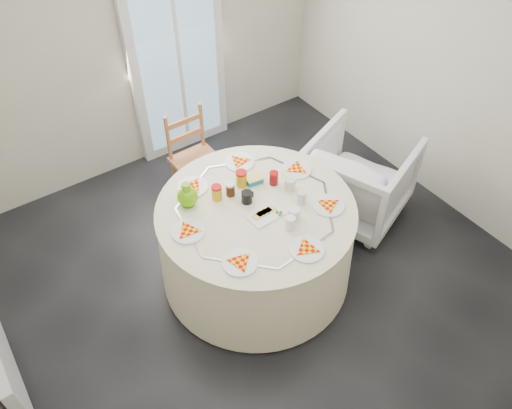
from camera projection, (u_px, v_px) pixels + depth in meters
floor at (259, 275)px, 4.21m from camera, size 4.00×4.00×0.00m
wall_back at (132, 40)px, 4.47m from camera, size 4.00×0.02×2.60m
wall_right at (457, 68)px, 4.12m from camera, size 0.02×4.00×2.60m
glass_door at (177, 55)px, 4.78m from camera, size 1.00×0.08×2.10m
radiator at (0, 354)px, 3.27m from camera, size 0.07×1.00×0.55m
table at (256, 243)px, 3.97m from camera, size 1.55×1.55×0.79m
wooden_chair at (197, 159)px, 4.57m from camera, size 0.42×0.41×0.92m
armchair at (358, 178)px, 4.50m from camera, size 1.04×1.07×0.87m
place_settings at (256, 207)px, 3.70m from camera, size 1.56×1.56×0.02m
jar_cluster at (245, 186)px, 3.79m from camera, size 0.55×0.33×0.15m
butter_tub at (254, 181)px, 3.89m from camera, size 0.14×0.11×0.05m
green_pitcher at (187, 194)px, 3.65m from camera, size 0.20×0.20×0.20m
cheese_platter at (266, 215)px, 3.64m from camera, size 0.27×0.18×0.03m
mugs_glasses at (276, 197)px, 3.72m from camera, size 0.68×0.68×0.11m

